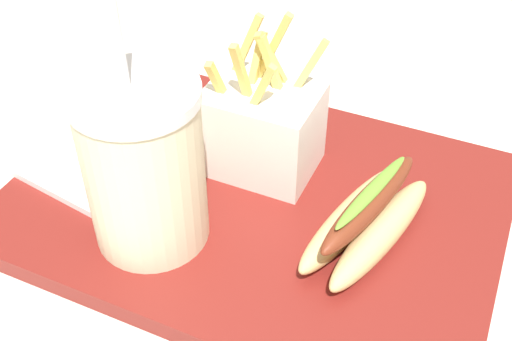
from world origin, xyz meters
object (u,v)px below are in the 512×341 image
Objects in this scene: ketchup_cup_2 at (161,79)px; fries_basket at (262,127)px; ketchup_cup_1 at (179,104)px; hot_dog_1 at (367,219)px; soda_cup at (144,166)px; napkin_stack at (108,159)px.

fries_basket is at bearing 154.35° from ketchup_cup_2.
ketchup_cup_1 is 0.05m from ketchup_cup_2.
fries_basket reaches higher than hot_dog_1.
fries_basket is 0.94× the size of hot_dog_1.
soda_cup is 0.19m from hot_dog_1.
ketchup_cup_1 is at bearing -67.75° from soda_cup.
napkin_stack is at bearing 22.92° from fries_basket.
hot_dog_1 reaches higher than ketchup_cup_1.
fries_basket is 0.14m from hot_dog_1.
soda_cup is 0.13m from napkin_stack.
fries_basket is (-0.05, -0.12, -0.03)m from soda_cup.
soda_cup is at bearing 112.25° from ketchup_cup_1.
napkin_stack is at bearing 1.38° from hot_dog_1.
fries_basket is at bearing -157.08° from napkin_stack.
ketchup_cup_2 reaches higher than ketchup_cup_1.
napkin_stack is (0.26, 0.01, -0.02)m from hot_dog_1.
soda_cup is 1.55× the size of fries_basket.
soda_cup is at bearing 145.02° from napkin_stack.
ketchup_cup_2 is at bearing -36.76° from ketchup_cup_1.
hot_dog_1 is (-0.17, -0.07, -0.05)m from soda_cup.
fries_basket is at bearing -23.56° from hot_dog_1.
fries_basket is 0.18m from ketchup_cup_2.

